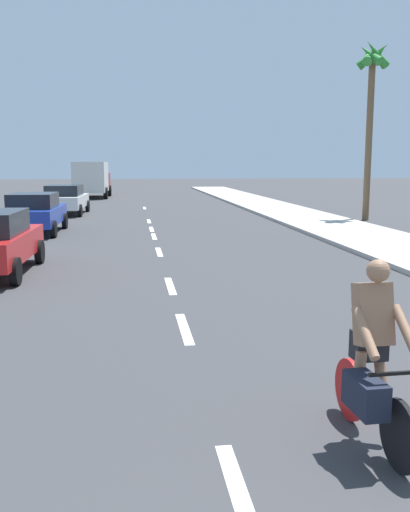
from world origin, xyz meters
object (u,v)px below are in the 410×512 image
object	(u,v)px
cyclist	(371,363)
parked_car_blue	(35,212)
palm_tree_far	(371,83)
parked_car_white	(65,199)
delivery_truck	(92,179)

from	to	relation	value
cyclist	parked_car_blue	bearing A→B (deg)	-73.85
cyclist	palm_tree_far	xyz separation A→B (m)	(8.92, 20.97, 5.55)
palm_tree_far	parked_car_blue	bearing A→B (deg)	-167.77
parked_car_white	palm_tree_far	world-z (taller)	palm_tree_far
delivery_truck	parked_car_white	bearing A→B (deg)	-89.52
parked_car_blue	delivery_truck	size ratio (longest dim) A/B	0.70
delivery_truck	parked_car_blue	bearing A→B (deg)	-89.54
cyclist	delivery_truck	size ratio (longest dim) A/B	0.29
parked_car_blue	delivery_truck	bearing A→B (deg)	89.67
cyclist	parked_car_blue	world-z (taller)	cyclist
parked_car_white	delivery_truck	size ratio (longest dim) A/B	0.74
delivery_truck	palm_tree_far	xyz separation A→B (m)	(14.16, -20.01, 4.87)
cyclist	palm_tree_far	distance (m)	23.46
parked_car_white	delivery_truck	distance (m)	14.95
delivery_truck	palm_tree_far	bearing A→B (deg)	-52.50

